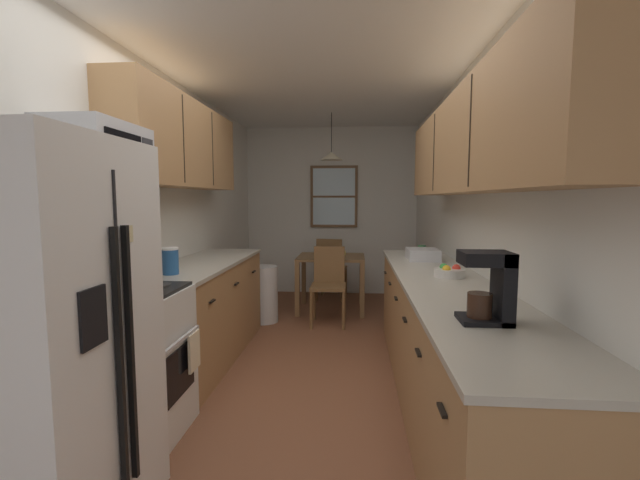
# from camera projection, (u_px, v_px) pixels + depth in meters

# --- Properties ---
(ground_plane) EXTENTS (12.00, 12.00, 0.00)m
(ground_plane) POSITION_uv_depth(u_px,v_px,m) (315.00, 354.00, 3.93)
(ground_plane) COLOR brown
(wall_left) EXTENTS (0.10, 9.00, 2.55)m
(wall_left) POSITION_uv_depth(u_px,v_px,m) (173.00, 219.00, 3.91)
(wall_left) COLOR silver
(wall_left) RESTS_ON ground
(wall_right) EXTENTS (0.10, 9.00, 2.55)m
(wall_right) POSITION_uv_depth(u_px,v_px,m) (465.00, 220.00, 3.69)
(wall_right) COLOR silver
(wall_right) RESTS_ON ground
(wall_back) EXTENTS (4.40, 0.10, 2.55)m
(wall_back) POSITION_uv_depth(u_px,v_px,m) (331.00, 211.00, 6.43)
(wall_back) COLOR silver
(wall_back) RESTS_ON ground
(ceiling_slab) EXTENTS (4.40, 9.00, 0.08)m
(ceiling_slab) POSITION_uv_depth(u_px,v_px,m) (314.00, 71.00, 3.67)
(ceiling_slab) COLOR white
(refrigerator) EXTENTS (0.74, 0.79, 1.71)m
(refrigerator) POSITION_uv_depth(u_px,v_px,m) (40.00, 343.00, 1.74)
(refrigerator) COLOR white
(refrigerator) RESTS_ON ground
(stove_range) EXTENTS (0.66, 0.63, 1.10)m
(stove_range) POSITION_uv_depth(u_px,v_px,m) (127.00, 363.00, 2.50)
(stove_range) COLOR white
(stove_range) RESTS_ON ground
(microwave_over_range) EXTENTS (0.39, 0.60, 0.35)m
(microwave_over_range) POSITION_uv_depth(u_px,v_px,m) (99.00, 154.00, 2.39)
(microwave_over_range) COLOR silver
(counter_left) EXTENTS (0.64, 1.94, 0.90)m
(counter_left) POSITION_uv_depth(u_px,v_px,m) (204.00, 310.00, 3.78)
(counter_left) COLOR #A87A4C
(counter_left) RESTS_ON ground
(upper_cabinets_left) EXTENTS (0.33, 2.02, 0.74)m
(upper_cabinets_left) POSITION_uv_depth(u_px,v_px,m) (181.00, 145.00, 3.59)
(upper_cabinets_left) COLOR #A87A4C
(counter_right) EXTENTS (0.64, 3.42, 0.90)m
(counter_right) POSITION_uv_depth(u_px,v_px,m) (444.00, 344.00, 2.89)
(counter_right) COLOR #A87A4C
(counter_right) RESTS_ON ground
(upper_cabinets_right) EXTENTS (0.33, 3.10, 0.64)m
(upper_cabinets_right) POSITION_uv_depth(u_px,v_px,m) (474.00, 144.00, 2.70)
(upper_cabinets_right) COLOR #A87A4C
(dining_table) EXTENTS (0.86, 0.72, 0.72)m
(dining_table) POSITION_uv_depth(u_px,v_px,m) (331.00, 266.00, 5.41)
(dining_table) COLOR brown
(dining_table) RESTS_ON ground
(dining_chair_near) EXTENTS (0.40, 0.40, 0.90)m
(dining_chair_near) POSITION_uv_depth(u_px,v_px,m) (329.00, 281.00, 4.86)
(dining_chair_near) COLOR brown
(dining_chair_near) RESTS_ON ground
(dining_chair_far) EXTENTS (0.45, 0.45, 0.90)m
(dining_chair_far) POSITION_uv_depth(u_px,v_px,m) (331.00, 266.00, 5.99)
(dining_chair_far) COLOR brown
(dining_chair_far) RESTS_ON ground
(pendant_light) EXTENTS (0.29, 0.29, 0.59)m
(pendant_light) POSITION_uv_depth(u_px,v_px,m) (331.00, 156.00, 5.28)
(pendant_light) COLOR black
(back_window) EXTENTS (0.72, 0.05, 0.94)m
(back_window) POSITION_uv_depth(u_px,v_px,m) (334.00, 197.00, 6.33)
(back_window) COLOR brown
(trash_bin) EXTENTS (0.32, 0.32, 0.67)m
(trash_bin) POSITION_uv_depth(u_px,v_px,m) (264.00, 294.00, 4.93)
(trash_bin) COLOR silver
(trash_bin) RESTS_ON ground
(storage_canister) EXTENTS (0.12, 0.12, 0.20)m
(storage_canister) POSITION_uv_depth(u_px,v_px,m) (170.00, 261.00, 3.08)
(storage_canister) COLOR #265999
(storage_canister) RESTS_ON counter_left
(dish_towel) EXTENTS (0.02, 0.16, 0.24)m
(dish_towel) POSITION_uv_depth(u_px,v_px,m) (194.00, 351.00, 2.62)
(dish_towel) COLOR beige
(coffee_maker) EXTENTS (0.22, 0.18, 0.32)m
(coffee_maker) POSITION_uv_depth(u_px,v_px,m) (492.00, 286.00, 1.87)
(coffee_maker) COLOR black
(coffee_maker) RESTS_ON counter_right
(mug_by_coffeemaker) EXTENTS (0.12, 0.08, 0.09)m
(mug_by_coffeemaker) POSITION_uv_depth(u_px,v_px,m) (422.00, 250.00, 4.25)
(mug_by_coffeemaker) COLOR #3F7F4C
(mug_by_coffeemaker) RESTS_ON counter_right
(fruit_bowl) EXTENTS (0.22, 0.22, 0.09)m
(fruit_bowl) POSITION_uv_depth(u_px,v_px,m) (449.00, 272.00, 2.98)
(fruit_bowl) COLOR silver
(fruit_bowl) RESTS_ON counter_right
(dish_rack) EXTENTS (0.28, 0.34, 0.10)m
(dish_rack) POSITION_uv_depth(u_px,v_px,m) (423.00, 254.00, 3.84)
(dish_rack) COLOR silver
(dish_rack) RESTS_ON counter_right
(table_serving_bowl) EXTENTS (0.20, 0.20, 0.06)m
(table_serving_bowl) POSITION_uv_depth(u_px,v_px,m) (338.00, 253.00, 5.46)
(table_serving_bowl) COLOR #E0D14C
(table_serving_bowl) RESTS_ON dining_table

